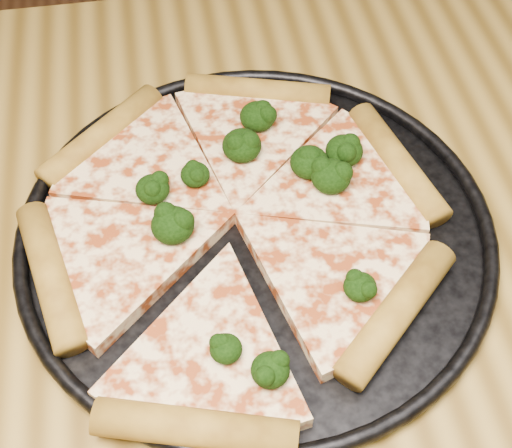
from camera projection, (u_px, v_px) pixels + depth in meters
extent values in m
cube|color=olive|center=(177.00, 334.00, 0.59)|extent=(1.20, 0.90, 0.04)
cube|color=brown|center=(500.00, 194.00, 1.17)|extent=(0.06, 0.06, 0.71)
cylinder|color=black|center=(256.00, 233.00, 0.62)|extent=(0.40, 0.40, 0.01)
torus|color=black|center=(256.00, 228.00, 0.62)|extent=(0.42, 0.42, 0.01)
cylinder|color=#B1862C|center=(397.00, 162.00, 0.66)|extent=(0.06, 0.15, 0.03)
cylinder|color=#B1862C|center=(258.00, 92.00, 0.72)|extent=(0.15, 0.07, 0.03)
cylinder|color=#B1862C|center=(102.00, 136.00, 0.68)|extent=(0.12, 0.12, 0.03)
cylinder|color=#B1862C|center=(51.00, 275.00, 0.58)|extent=(0.06, 0.15, 0.03)
cylinder|color=#B1862C|center=(195.00, 428.00, 0.50)|extent=(0.15, 0.07, 0.03)
cylinder|color=#B1862C|center=(397.00, 312.00, 0.56)|extent=(0.12, 0.12, 0.03)
ellipsoid|color=black|center=(309.00, 162.00, 0.64)|extent=(0.03, 0.03, 0.03)
ellipsoid|color=black|center=(153.00, 189.00, 0.62)|extent=(0.03, 0.03, 0.02)
ellipsoid|color=black|center=(270.00, 370.00, 0.51)|extent=(0.03, 0.03, 0.02)
ellipsoid|color=black|center=(331.00, 176.00, 0.63)|extent=(0.04, 0.04, 0.03)
ellipsoid|color=black|center=(226.00, 349.00, 0.52)|extent=(0.02, 0.02, 0.02)
ellipsoid|color=black|center=(360.00, 287.00, 0.56)|extent=(0.03, 0.03, 0.02)
ellipsoid|color=black|center=(344.00, 151.00, 0.65)|extent=(0.03, 0.03, 0.03)
ellipsoid|color=black|center=(258.00, 116.00, 0.67)|extent=(0.03, 0.03, 0.03)
ellipsoid|color=black|center=(195.00, 175.00, 0.63)|extent=(0.03, 0.03, 0.02)
ellipsoid|color=black|center=(242.00, 145.00, 0.65)|extent=(0.04, 0.04, 0.03)
ellipsoid|color=black|center=(173.00, 225.00, 0.59)|extent=(0.04, 0.04, 0.03)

